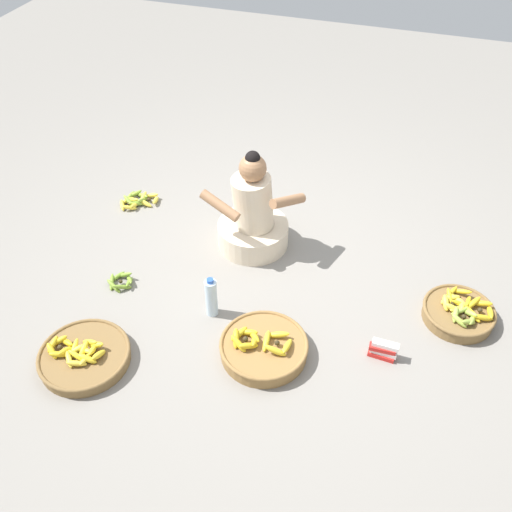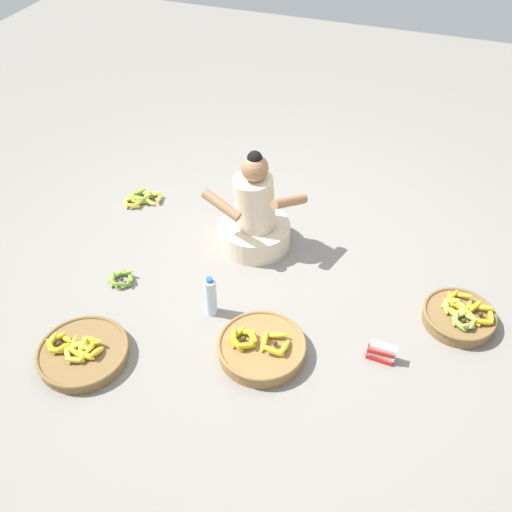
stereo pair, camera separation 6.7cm
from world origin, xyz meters
name	(u,v)px [view 2 (the right image)]	position (x,y,z in m)	size (l,w,h in m)	color
ground_plane	(266,275)	(0.00, 0.00, 0.00)	(10.00, 10.00, 0.00)	gray
vendor_woman_front	(255,217)	(-0.19, 0.30, 0.25)	(0.69, 0.54, 0.79)	beige
banana_basket_mid_left	(459,316)	(1.31, 0.00, 0.06)	(0.46, 0.46, 0.16)	brown
banana_basket_front_right	(83,352)	(-0.81, -1.06, 0.05)	(0.55, 0.55, 0.14)	brown
banana_basket_front_center	(261,347)	(0.20, -0.66, 0.06)	(0.54, 0.54, 0.17)	olive
loose_bananas_back_right	(122,279)	(-0.92, -0.40, 0.03)	(0.20, 0.20, 0.08)	olive
loose_bananas_back_center	(141,198)	(-1.24, 0.48, 0.03)	(0.30, 0.28, 0.09)	yellow
water_bottle	(211,297)	(-0.22, -0.45, 0.14)	(0.08, 0.08, 0.31)	silver
packet_carton_stack	(382,353)	(0.89, -0.46, 0.06)	(0.17, 0.07, 0.12)	red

